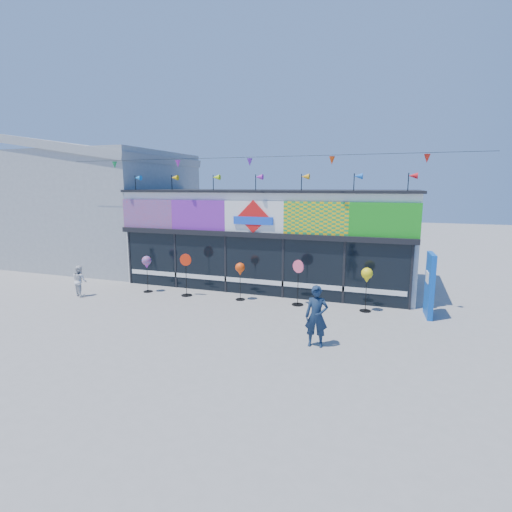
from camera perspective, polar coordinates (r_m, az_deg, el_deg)
The scene contains 11 objects.
ground at distance 12.94m, azimuth -5.54°, elevation -9.30°, with size 80.00×80.00×0.00m, color gray.
kite_shop at distance 17.91m, azimuth 2.42°, elevation 2.86°, with size 16.00×5.70×5.31m.
neighbour_building at distance 23.63m, azimuth -20.75°, elevation 6.76°, with size 8.18×7.20×6.87m.
blue_sign at distance 14.27m, azimuth 23.56°, elevation -3.83°, with size 0.24×1.07×2.12m.
spinner_0 at distance 16.68m, azimuth -15.35°, elevation -1.01°, with size 0.38×0.38×1.48m.
spinner_1 at distance 15.82m, azimuth -9.96°, elevation -2.51°, with size 0.47×0.43×1.67m.
spinner_2 at distance 14.97m, azimuth -2.29°, elevation -2.04°, with size 0.36×0.36×1.43m.
spinner_3 at distance 14.44m, azimuth 6.02°, elevation -3.64°, with size 0.44×0.42×1.66m.
spinner_4 at distance 14.07m, azimuth 15.55°, elevation -2.85°, with size 0.39×0.39×1.53m.
adult_man at distance 10.87m, azimuth 8.63°, elevation -8.52°, with size 0.61×0.40×1.67m, color #13233C.
child at distance 17.06m, azimuth -23.87°, elevation -3.25°, with size 0.60×0.34×1.22m, color silver.
Camera 1 is at (5.23, -11.04, 4.26)m, focal length 28.00 mm.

